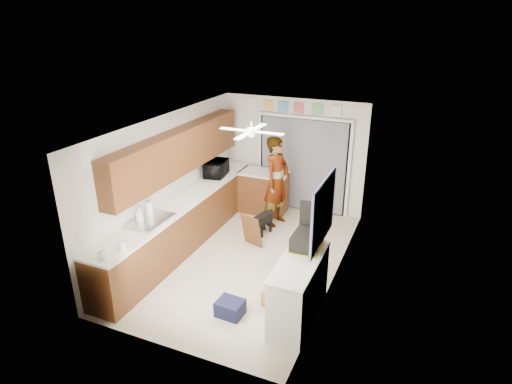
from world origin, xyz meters
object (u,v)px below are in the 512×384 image
(man, at_px, (277,181))
(cardboard_box, at_px, (277,300))
(soap_bottle, at_px, (139,214))
(dog, at_px, (263,223))
(paper_towel_roll, at_px, (149,209))
(cup, at_px, (102,256))
(microwave, at_px, (216,168))
(suitcase, at_px, (307,240))
(navy_crate, at_px, (230,308))

(man, bearing_deg, cardboard_box, -146.82)
(soap_bottle, bearing_deg, dog, 57.27)
(soap_bottle, xyz_separation_m, cardboard_box, (2.43, -0.03, -0.97))
(cardboard_box, xyz_separation_m, man, (-1.02, 2.69, 0.82))
(paper_towel_roll, distance_m, dog, 2.41)
(soap_bottle, bearing_deg, cup, -79.07)
(microwave, distance_m, dog, 1.56)
(cup, distance_m, man, 3.98)
(soap_bottle, distance_m, paper_towel_roll, 0.28)
(cup, bearing_deg, man, 72.65)
(suitcase, bearing_deg, navy_crate, -140.12)
(cardboard_box, bearing_deg, cup, -153.25)
(man, bearing_deg, suitcase, -137.87)
(microwave, height_order, cardboard_box, microwave)
(paper_towel_roll, bearing_deg, microwave, 87.07)
(paper_towel_roll, height_order, navy_crate, paper_towel_roll)
(paper_towel_roll, height_order, cardboard_box, paper_towel_roll)
(soap_bottle, relative_size, paper_towel_roll, 1.17)
(suitcase, bearing_deg, paper_towel_roll, 179.79)
(cup, xyz_separation_m, dog, (1.12, 3.24, -0.76))
(microwave, xyz_separation_m, navy_crate, (1.76, -2.95, -0.99))
(suitcase, relative_size, navy_crate, 1.35)
(cup, bearing_deg, navy_crate, 22.58)
(suitcase, height_order, cardboard_box, suitcase)
(suitcase, distance_m, navy_crate, 1.51)
(microwave, relative_size, cup, 4.29)
(cup, distance_m, paper_towel_roll, 1.45)
(paper_towel_roll, bearing_deg, man, 59.09)
(microwave, height_order, paper_towel_roll, microwave)
(man, xyz_separation_m, dog, (-0.07, -0.56, -0.71))
(man, bearing_deg, paper_towel_roll, 161.42)
(microwave, height_order, suitcase, microwave)
(suitcase, relative_size, man, 0.28)
(navy_crate, relative_size, dog, 0.63)
(paper_towel_roll, xyz_separation_m, suitcase, (2.77, 0.02, -0.02))
(microwave, height_order, navy_crate, microwave)
(man, bearing_deg, microwave, 109.56)
(cardboard_box, bearing_deg, navy_crate, -142.93)
(microwave, xyz_separation_m, cardboard_box, (2.33, -2.52, -0.98))
(suitcase, xyz_separation_m, man, (-1.35, 2.35, -0.11))
(soap_bottle, relative_size, man, 0.17)
(suitcase, height_order, dog, suitcase)
(cardboard_box, xyz_separation_m, dog, (-1.09, 2.12, 0.11))
(cup, height_order, paper_towel_roll, paper_towel_roll)
(soap_bottle, relative_size, cardboard_box, 0.79)
(suitcase, relative_size, cardboard_box, 1.30)
(soap_bottle, bearing_deg, paper_towel_roll, 92.41)
(man, relative_size, dog, 3.11)
(man, distance_m, dog, 0.90)
(soap_bottle, xyz_separation_m, paper_towel_roll, (-0.01, 0.28, -0.02))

